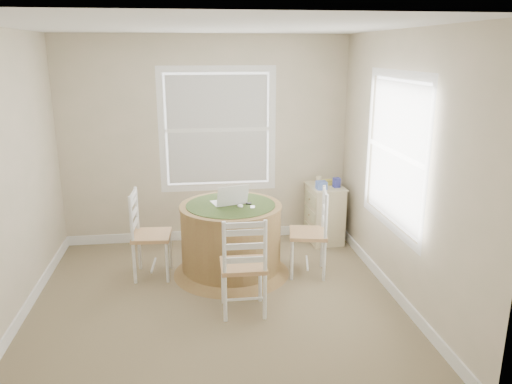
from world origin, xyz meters
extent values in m
cube|color=#7B6A4E|center=(0.00, 0.00, -0.01)|extent=(3.60, 3.60, 0.02)
cube|color=white|center=(0.00, 0.00, 2.61)|extent=(3.60, 3.60, 0.02)
cube|color=beige|center=(0.00, 1.81, 1.30)|extent=(3.60, 0.02, 2.60)
cube|color=beige|center=(0.00, -1.81, 1.30)|extent=(3.60, 0.02, 2.60)
cube|color=beige|center=(-1.81, 0.00, 1.30)|extent=(0.02, 3.60, 2.60)
cube|color=beige|center=(1.81, 0.00, 1.30)|extent=(0.02, 3.60, 2.60)
cube|color=white|center=(0.00, 1.79, 0.06)|extent=(3.60, 0.02, 0.12)
cube|color=white|center=(-1.79, 0.00, 0.06)|extent=(0.02, 3.60, 0.12)
cube|color=white|center=(1.79, 0.00, 0.06)|extent=(0.02, 3.60, 0.12)
cylinder|color=olive|center=(0.21, 0.71, 0.43)|extent=(1.09, 1.09, 0.71)
cone|color=olive|center=(0.21, 0.71, 0.04)|extent=(1.29, 1.29, 0.08)
cylinder|color=olive|center=(0.21, 0.71, 0.78)|extent=(1.11, 1.11, 0.03)
cylinder|color=#425324|center=(0.21, 0.71, 0.79)|extent=(0.97, 0.97, 0.01)
cone|color=#425324|center=(0.21, 0.71, 0.74)|extent=(1.07, 1.07, 0.10)
cube|color=white|center=(0.19, 0.79, 0.80)|extent=(0.40, 0.32, 0.02)
cube|color=silver|center=(0.19, 0.79, 0.81)|extent=(0.31, 0.20, 0.00)
cube|color=black|center=(0.23, 0.64, 0.92)|extent=(0.35, 0.15, 0.23)
ellipsoid|color=white|center=(0.31, 0.63, 0.81)|extent=(0.08, 0.11, 0.03)
cube|color=#B7BABF|center=(0.44, 0.59, 0.80)|extent=(0.06, 0.10, 0.02)
cube|color=black|center=(0.41, 0.69, 0.80)|extent=(0.07, 0.06, 0.02)
cube|color=beige|center=(1.49, 1.53, 0.36)|extent=(0.42, 0.55, 0.72)
cube|color=beige|center=(1.49, 1.53, 0.73)|extent=(0.45, 0.59, 0.02)
cube|color=#BDBA8B|center=(1.30, 1.52, 0.14)|extent=(0.04, 0.45, 0.15)
cube|color=#BDBA8B|center=(1.30, 1.52, 0.37)|extent=(0.04, 0.45, 0.15)
cube|color=#BDBA8B|center=(1.30, 1.52, 0.58)|extent=(0.04, 0.45, 0.15)
cube|color=#5573C3|center=(1.40, 1.38, 0.79)|extent=(0.13, 0.13, 0.10)
cube|color=gold|center=(1.55, 1.58, 0.77)|extent=(0.16, 0.11, 0.06)
cube|color=#34389C|center=(1.61, 1.45, 0.80)|extent=(0.09, 0.09, 0.12)
cylinder|color=beige|center=(1.44, 1.66, 0.79)|extent=(0.07, 0.07, 0.09)
camera|label=1|loc=(-0.20, -4.43, 2.40)|focal=35.00mm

